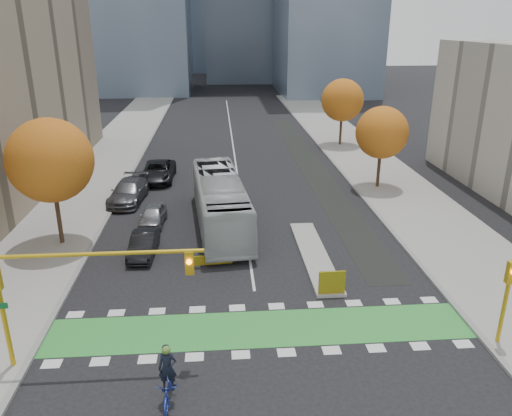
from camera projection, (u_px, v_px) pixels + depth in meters
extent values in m
plane|color=black|center=(263.00, 348.00, 22.08)|extent=(300.00, 300.00, 0.00)
cube|color=gray|center=(72.00, 202.00, 39.76)|extent=(7.00, 120.00, 0.15)
cube|color=gray|center=(402.00, 194.00, 41.71)|extent=(7.00, 120.00, 0.15)
cube|color=gray|center=(117.00, 201.00, 40.01)|extent=(0.30, 120.00, 0.16)
cube|color=gray|center=(361.00, 195.00, 41.46)|extent=(0.30, 120.00, 0.16)
cube|color=green|center=(260.00, 329.00, 23.48)|extent=(20.00, 3.00, 0.01)
cube|color=silver|center=(233.00, 143.00, 59.44)|extent=(0.15, 70.00, 0.01)
cube|color=black|center=(310.00, 164.00, 50.64)|extent=(2.50, 50.00, 0.01)
cube|color=gray|center=(314.00, 255.00, 30.75)|extent=(1.60, 10.00, 0.16)
cube|color=yellow|center=(332.00, 283.00, 26.01)|extent=(1.40, 0.12, 1.30)
cylinder|color=#332114|center=(57.00, 206.00, 31.50)|extent=(0.28, 0.28, 5.25)
sphere|color=#B14A15|center=(50.00, 160.00, 30.46)|extent=(5.20, 5.20, 5.20)
cylinder|color=#332114|center=(379.00, 163.00, 42.70)|extent=(0.28, 0.28, 4.55)
sphere|color=#B14A15|center=(382.00, 132.00, 41.79)|extent=(4.40, 4.40, 4.40)
cylinder|color=#332114|center=(341.00, 125.00, 57.63)|extent=(0.28, 0.28, 4.90)
sphere|color=#B14A15|center=(342.00, 100.00, 56.65)|extent=(4.80, 4.80, 4.80)
cylinder|color=#BF9914|center=(3.00, 314.00, 19.94)|extent=(0.20, 0.20, 5.20)
cylinder|color=#BF9914|center=(98.00, 254.00, 19.36)|extent=(8.20, 0.16, 0.16)
cube|color=#BF9914|center=(189.00, 262.00, 19.79)|extent=(0.35, 0.28, 1.00)
sphere|color=orange|center=(189.00, 262.00, 19.58)|extent=(0.22, 0.22, 0.22)
cylinder|color=#BF9914|center=(504.00, 305.00, 21.67)|extent=(0.18, 0.18, 4.00)
cube|color=#BF9914|center=(511.00, 272.00, 21.11)|extent=(0.35, 0.28, 1.00)
imported|color=#22359E|center=(169.00, 389.00, 18.83)|extent=(0.85, 2.16, 1.12)
imported|color=black|center=(167.00, 368.00, 18.50)|extent=(0.71, 0.49, 1.90)
sphere|color=#597F2D|center=(166.00, 350.00, 18.22)|extent=(0.32, 0.32, 0.32)
imported|color=silver|center=(220.00, 201.00, 34.73)|extent=(4.25, 13.36, 3.66)
imported|color=gray|center=(153.00, 215.00, 35.41)|extent=(1.87, 4.16, 1.39)
imported|color=black|center=(143.00, 244.00, 30.74)|extent=(1.62, 4.22, 1.37)
imported|color=#525358|center=(128.00, 191.00, 39.84)|extent=(2.94, 6.09, 1.71)
imported|color=black|center=(158.00, 171.00, 45.31)|extent=(2.95, 6.15, 1.69)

